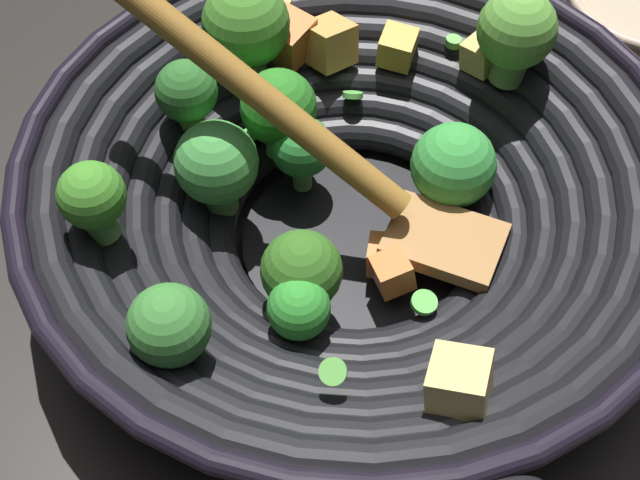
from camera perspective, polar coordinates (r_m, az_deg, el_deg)
ground_plane at (r=0.62m, az=1.99°, el=-0.55°), size 4.00×4.00×0.00m
wok at (r=0.57m, az=1.90°, el=3.19°), size 0.42×0.41×0.19m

